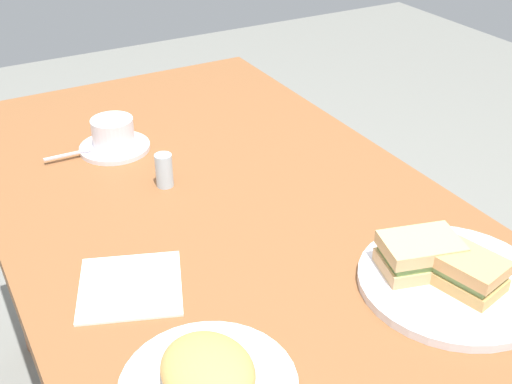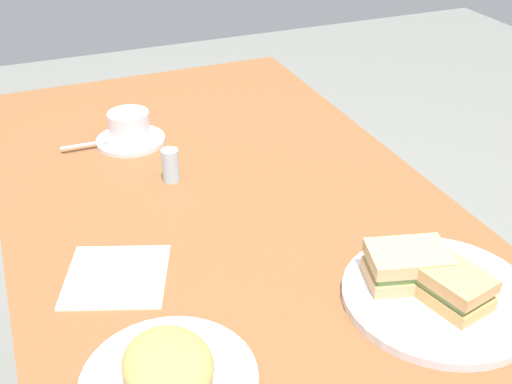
# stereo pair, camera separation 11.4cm
# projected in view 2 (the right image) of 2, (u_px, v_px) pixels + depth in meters

# --- Properties ---
(dining_table) EXTENTS (1.32, 0.77, 0.72)m
(dining_table) POSITION_uv_depth(u_px,v_px,m) (224.00, 233.00, 1.22)
(dining_table) COLOR brown
(dining_table) RESTS_ON ground_plane
(sandwich_plate) EXTENTS (0.28, 0.28, 0.01)m
(sandwich_plate) POSITION_uv_depth(u_px,v_px,m) (439.00, 296.00, 0.93)
(sandwich_plate) COLOR white
(sandwich_plate) RESTS_ON dining_table
(sandwich_front) EXTENTS (0.13, 0.10, 0.05)m
(sandwich_front) POSITION_uv_depth(u_px,v_px,m) (449.00, 284.00, 0.91)
(sandwich_front) COLOR tan
(sandwich_front) RESTS_ON sandwich_plate
(sandwich_back) EXTENTS (0.11, 0.13, 0.05)m
(sandwich_back) POSITION_uv_depth(u_px,v_px,m) (407.00, 265.00, 0.94)
(sandwich_back) COLOR tan
(sandwich_back) RESTS_ON sandwich_plate
(coffee_saucer) EXTENTS (0.14, 0.14, 0.01)m
(coffee_saucer) POSITION_uv_depth(u_px,v_px,m) (131.00, 140.00, 1.37)
(coffee_saucer) COLOR silver
(coffee_saucer) RESTS_ON dining_table
(coffee_cup) EXTENTS (0.11, 0.09, 0.06)m
(coffee_cup) POSITION_uv_depth(u_px,v_px,m) (129.00, 124.00, 1.35)
(coffee_cup) COLOR white
(coffee_cup) RESTS_ON coffee_saucer
(spoon) EXTENTS (0.02, 0.10, 0.01)m
(spoon) POSITION_uv_depth(u_px,v_px,m) (93.00, 143.00, 1.34)
(spoon) COLOR silver
(spoon) RESTS_ON coffee_saucer
(side_plate) EXTENTS (0.22, 0.22, 0.01)m
(side_plate) POSITION_uv_depth(u_px,v_px,m) (169.00, 381.00, 0.80)
(side_plate) COLOR white
(side_plate) RESTS_ON dining_table
(side_food_pile) EXTENTS (0.13, 0.11, 0.04)m
(side_food_pile) POSITION_uv_depth(u_px,v_px,m) (168.00, 364.00, 0.78)
(side_food_pile) COLOR tan
(side_food_pile) RESTS_ON side_plate
(napkin) EXTENTS (0.19, 0.19, 0.00)m
(napkin) POSITION_uv_depth(u_px,v_px,m) (117.00, 276.00, 0.98)
(napkin) COLOR white
(napkin) RESTS_ON dining_table
(salt_shaker) EXTENTS (0.03, 0.03, 0.06)m
(salt_shaker) POSITION_uv_depth(u_px,v_px,m) (171.00, 165.00, 1.22)
(salt_shaker) COLOR silver
(salt_shaker) RESTS_ON dining_table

